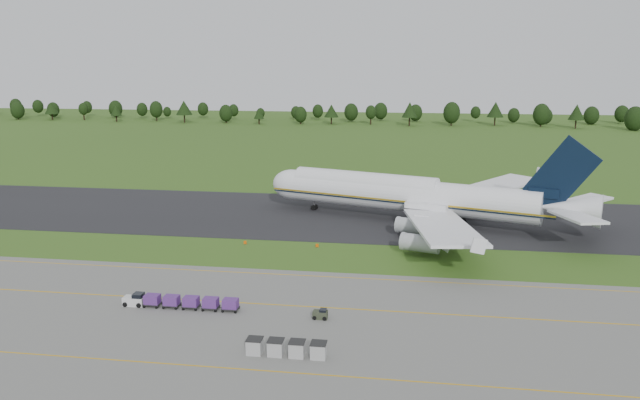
% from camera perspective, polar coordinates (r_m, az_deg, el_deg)
% --- Properties ---
extents(ground, '(600.00, 600.00, 0.00)m').
position_cam_1_polar(ground, '(105.42, -2.39, -5.05)').
color(ground, '#315419').
rests_on(ground, ground).
extents(apron, '(300.00, 52.00, 0.06)m').
position_cam_1_polar(apron, '(74.55, -7.34, -12.87)').
color(apron, '#63635E').
rests_on(apron, ground).
extents(taxiway, '(300.00, 40.00, 0.08)m').
position_cam_1_polar(taxiway, '(131.98, -0.15, -1.39)').
color(taxiway, black).
rests_on(taxiway, ground).
extents(apron_markings, '(300.00, 30.20, 0.01)m').
position_cam_1_polar(apron_markings, '(80.70, -5.99, -10.75)').
color(apron_markings, '#C7930B').
rests_on(apron_markings, apron).
extents(tree_line, '(530.32, 23.04, 11.95)m').
position_cam_1_polar(tree_line, '(319.24, 9.38, 7.86)').
color(tree_line, black).
rests_on(tree_line, ground).
extents(aircraft, '(68.05, 63.24, 19.14)m').
position_cam_1_polar(aircraft, '(127.21, 8.42, 0.45)').
color(aircraft, white).
rests_on(aircraft, ground).
extents(baggage_train, '(15.76, 1.67, 1.61)m').
position_cam_1_polar(baggage_train, '(85.35, -12.77, -9.05)').
color(baggage_train, silver).
rests_on(baggage_train, apron).
extents(utility_cart, '(1.89, 1.29, 1.02)m').
position_cam_1_polar(utility_cart, '(80.19, 0.02, -10.45)').
color(utility_cart, '#2F3525').
rests_on(utility_cart, apron).
extents(uld_row, '(8.97, 1.77, 1.75)m').
position_cam_1_polar(uld_row, '(70.93, -3.09, -13.36)').
color(uld_row, '#9D9D9D').
rests_on(uld_row, apron).
extents(edge_markers, '(13.51, 0.30, 0.60)m').
position_cam_1_polar(edge_markers, '(110.74, -3.60, -4.05)').
color(edge_markers, '#DA5006').
rests_on(edge_markers, ground).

